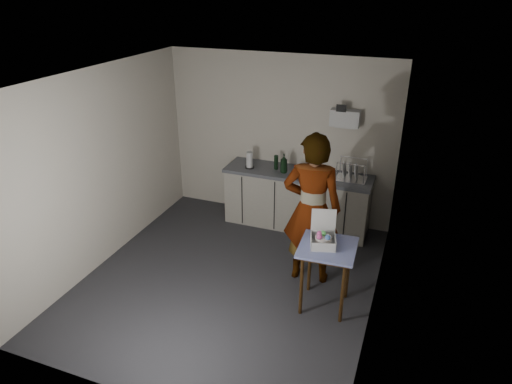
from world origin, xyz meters
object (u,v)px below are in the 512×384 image
at_px(kitchen_counter, 297,201).
at_px(paper_towel, 250,160).
at_px(side_table, 327,254).
at_px(dark_bottle, 276,162).
at_px(soap_bottle, 284,163).
at_px(bakery_box, 323,238).
at_px(soda_can, 296,169).
at_px(standing_man, 312,209).
at_px(dish_rack, 351,175).

bearing_deg(kitchen_counter, paper_towel, -173.45).
distance_m(side_table, dark_bottle, 2.17).
bearing_deg(soap_bottle, paper_towel, -179.84).
relative_size(kitchen_counter, bakery_box, 5.72).
bearing_deg(soda_can, kitchen_counter, 10.70).
bearing_deg(dark_bottle, soap_bottle, -30.67).
xyz_separation_m(kitchen_counter, soda_can, (-0.03, -0.01, 0.54)).
distance_m(kitchen_counter, soda_can, 0.54).
height_order(kitchen_counter, standing_man, standing_man).
height_order(dark_bottle, paper_towel, paper_towel).
relative_size(side_table, standing_man, 0.41).
xyz_separation_m(standing_man, dish_rack, (0.25, 1.27, -0.01)).
distance_m(kitchen_counter, bakery_box, 1.99).
xyz_separation_m(soap_bottle, soda_can, (0.17, 0.08, -0.09)).
relative_size(dark_bottle, bakery_box, 0.56).
relative_size(kitchen_counter, standing_man, 1.13).
relative_size(kitchen_counter, side_table, 2.73).
bearing_deg(dish_rack, bakery_box, -89.84).
xyz_separation_m(soda_can, bakery_box, (0.83, -1.75, -0.06)).
bearing_deg(soap_bottle, side_table, -57.91).
bearing_deg(dark_bottle, standing_man, -55.21).
distance_m(soda_can, paper_towel, 0.72).
height_order(soap_bottle, bakery_box, bakery_box).
relative_size(standing_man, soap_bottle, 6.79).
relative_size(kitchen_counter, soap_bottle, 7.69).
bearing_deg(bakery_box, soap_bottle, 105.38).
distance_m(dark_bottle, paper_towel, 0.41).
bearing_deg(kitchen_counter, dish_rack, -0.15).
relative_size(standing_man, paper_towel, 7.77).
distance_m(soap_bottle, bakery_box, 1.95).
bearing_deg(paper_towel, dish_rack, 3.13).
height_order(soda_can, dish_rack, dish_rack).
relative_size(dark_bottle, paper_towel, 0.87).
distance_m(kitchen_counter, paper_towel, 0.97).
relative_size(kitchen_counter, paper_towel, 8.81).
bearing_deg(side_table, soda_can, 113.96).
bearing_deg(bakery_box, standing_man, 102.67).
relative_size(standing_man, bakery_box, 5.05).
distance_m(dark_bottle, dish_rack, 1.14).
bearing_deg(standing_man, paper_towel, -49.86).
bearing_deg(side_table, soap_bottle, 119.25).
bearing_deg(soda_can, dark_bottle, 177.90).
height_order(paper_towel, dish_rack, dish_rack).
relative_size(soap_bottle, soda_can, 2.60).
height_order(soap_bottle, dark_bottle, soap_bottle).
relative_size(standing_man, soda_can, 17.67).
height_order(standing_man, dish_rack, standing_man).
xyz_separation_m(soap_bottle, dish_rack, (0.99, 0.08, -0.08)).
xyz_separation_m(side_table, paper_towel, (-1.61, 1.68, 0.32)).
relative_size(standing_man, dish_rack, 4.59).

